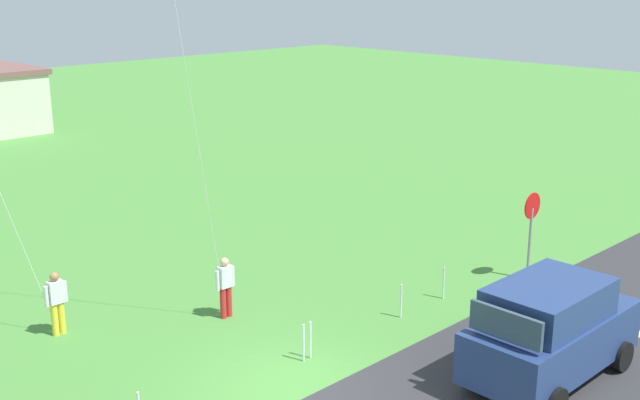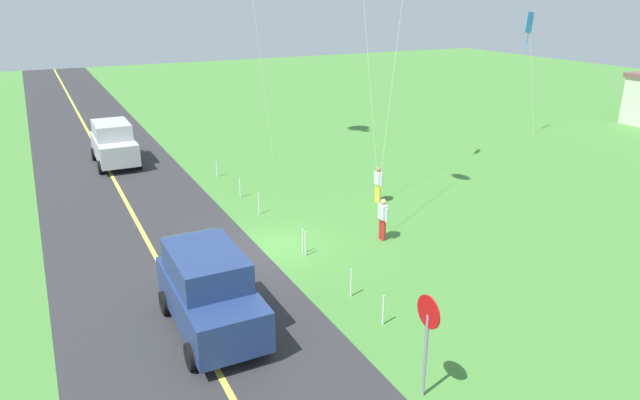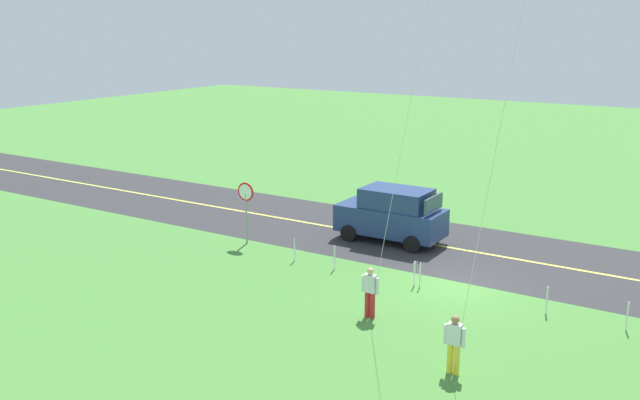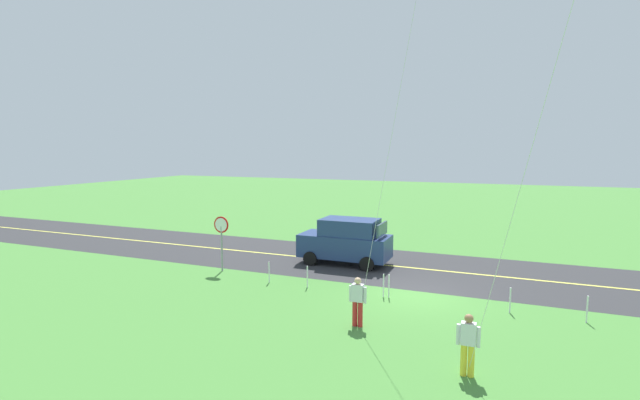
{
  "view_description": "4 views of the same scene",
  "coord_description": "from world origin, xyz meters",
  "px_view_note": "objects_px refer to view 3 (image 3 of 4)",
  "views": [
    {
      "loc": [
        -10.21,
        -11.23,
        8.43
      ],
      "look_at": [
        2.44,
        1.67,
        3.3
      ],
      "focal_mm": 44.8,
      "sensor_mm": 36.0,
      "label": 1
    },
    {
      "loc": [
        17.5,
        -7.01,
        8.61
      ],
      "look_at": [
        2.72,
        0.49,
        2.6
      ],
      "focal_mm": 31.97,
      "sensor_mm": 36.0,
      "label": 2
    },
    {
      "loc": [
        -8.25,
        21.72,
        8.75
      ],
      "look_at": [
        3.58,
        2.94,
        3.2
      ],
      "focal_mm": 39.72,
      "sensor_mm": 36.0,
      "label": 3
    },
    {
      "loc": [
        -3.06,
        17.35,
        5.68
      ],
      "look_at": [
        3.45,
        1.56,
        3.73
      ],
      "focal_mm": 25.74,
      "sensor_mm": 36.0,
      "label": 4
    }
  ],
  "objects_px": {
    "stop_sign": "(246,201)",
    "person_adult_companion": "(370,291)",
    "person_adult_near": "(454,342)",
    "car_suv_foreground": "(392,214)"
  },
  "relations": [
    {
      "from": "stop_sign",
      "to": "person_adult_companion",
      "type": "distance_m",
      "value": 8.8
    },
    {
      "from": "person_adult_near",
      "to": "stop_sign",
      "type": "bearing_deg",
      "value": -71.29
    },
    {
      "from": "car_suv_foreground",
      "to": "person_adult_near",
      "type": "xyz_separation_m",
      "value": [
        -6.48,
        9.43,
        -0.29
      ]
    },
    {
      "from": "person_adult_near",
      "to": "person_adult_companion",
      "type": "height_order",
      "value": "same"
    },
    {
      "from": "stop_sign",
      "to": "person_adult_near",
      "type": "bearing_deg",
      "value": 152.25
    },
    {
      "from": "stop_sign",
      "to": "person_adult_near",
      "type": "xyz_separation_m",
      "value": [
        -11.34,
        5.97,
        -0.94
      ]
    },
    {
      "from": "stop_sign",
      "to": "person_adult_companion",
      "type": "xyz_separation_m",
      "value": [
        -7.82,
        3.93,
        -0.94
      ]
    },
    {
      "from": "stop_sign",
      "to": "person_adult_near",
      "type": "height_order",
      "value": "stop_sign"
    },
    {
      "from": "person_adult_companion",
      "to": "car_suv_foreground",
      "type": "bearing_deg",
      "value": 20.46
    },
    {
      "from": "car_suv_foreground",
      "to": "person_adult_near",
      "type": "distance_m",
      "value": 11.45
    }
  ]
}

